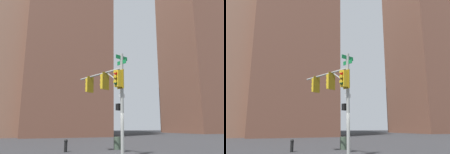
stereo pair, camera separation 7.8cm
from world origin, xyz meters
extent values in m
cylinder|color=gray|center=(0.20, -0.30, 3.08)|extent=(0.20, 0.20, 6.15)
cylinder|color=gray|center=(-1.90, -1.05, 5.23)|extent=(4.23, 1.61, 0.12)
cylinder|color=gray|center=(-0.56, -0.57, 4.78)|extent=(1.01, 0.43, 0.75)
cube|color=#0F6B33|center=(0.20, -0.30, 5.90)|extent=(0.35, 0.91, 0.24)
cube|color=#0F6B33|center=(0.20, -0.30, 5.60)|extent=(0.73, 0.28, 0.24)
cube|color=white|center=(0.20, -0.30, 3.53)|extent=(0.18, 0.43, 0.24)
cube|color=gold|center=(-1.41, -0.88, 4.67)|extent=(0.43, 0.43, 1.00)
cube|color=#775E0F|center=(-1.24, -0.81, 4.67)|extent=(0.22, 0.53, 1.16)
sphere|color=red|center=(-1.61, -0.95, 4.97)|extent=(0.20, 0.20, 0.20)
cylinder|color=gold|center=(-1.67, -0.97, 5.06)|extent=(0.12, 0.23, 0.23)
sphere|color=#4C330A|center=(-1.61, -0.95, 4.67)|extent=(0.20, 0.20, 0.20)
cylinder|color=gold|center=(-1.67, -0.97, 4.76)|extent=(0.12, 0.23, 0.23)
sphere|color=#0A3819|center=(-1.61, -0.95, 4.37)|extent=(0.20, 0.20, 0.20)
cylinder|color=gold|center=(-1.67, -0.97, 4.46)|extent=(0.12, 0.23, 0.23)
cube|color=gold|center=(-3.02, -1.45, 4.67)|extent=(0.43, 0.43, 1.00)
cube|color=#775E0F|center=(-2.85, -1.39, 4.67)|extent=(0.22, 0.53, 1.16)
sphere|color=#470A07|center=(-3.22, -1.52, 4.97)|extent=(0.20, 0.20, 0.20)
cylinder|color=gold|center=(-3.28, -1.55, 5.06)|extent=(0.12, 0.23, 0.23)
sphere|color=#F29E0C|center=(-3.22, -1.52, 4.67)|extent=(0.20, 0.20, 0.20)
cylinder|color=gold|center=(-3.28, -1.55, 4.76)|extent=(0.12, 0.23, 0.23)
sphere|color=#0A3819|center=(-3.22, -1.52, 4.37)|extent=(0.20, 0.20, 0.20)
cylinder|color=gold|center=(-3.28, -1.55, 4.46)|extent=(0.12, 0.23, 0.23)
cube|color=gold|center=(0.30, -0.59, 4.53)|extent=(0.43, 0.43, 1.00)
cube|color=#775E0F|center=(0.23, -0.41, 4.53)|extent=(0.53, 0.22, 1.16)
sphere|color=red|center=(0.37, -0.78, 4.83)|extent=(0.20, 0.20, 0.20)
cylinder|color=gold|center=(0.39, -0.84, 4.92)|extent=(0.23, 0.12, 0.23)
sphere|color=#4C330A|center=(0.37, -0.78, 4.53)|extent=(0.20, 0.20, 0.20)
cylinder|color=gold|center=(0.39, -0.84, 4.62)|extent=(0.23, 0.12, 0.23)
sphere|color=#0A3819|center=(0.37, -0.78, 4.23)|extent=(0.20, 0.20, 0.20)
cylinder|color=gold|center=(0.39, -0.84, 4.32)|extent=(0.23, 0.12, 0.23)
cube|color=black|center=(-0.04, -0.39, 2.87)|extent=(0.36, 0.42, 0.40)
cube|color=#EA5914|center=(-0.17, -0.43, 2.87)|extent=(0.10, 0.24, 0.28)
cylinder|color=black|center=(-4.03, -2.74, 0.33)|extent=(0.22, 0.22, 0.65)
sphere|color=black|center=(-4.03, -2.74, 0.74)|extent=(0.26, 0.26, 0.26)
cylinder|color=black|center=(-3.87, -2.74, 0.36)|extent=(0.10, 0.09, 0.09)
cylinder|color=#384738|center=(-4.38, 1.33, 0.47)|extent=(0.56, 0.56, 0.95)
cube|color=#845B47|center=(-40.94, -8.00, 25.82)|extent=(27.35, 19.36, 51.65)
cube|color=brown|center=(-34.15, 1.64, 18.87)|extent=(19.35, 15.31, 37.73)
cube|color=#9EC6C1|center=(-48.35, -3.26, 28.56)|extent=(26.24, 33.56, 57.11)
cube|color=brown|center=(-40.50, 43.15, 26.19)|extent=(18.41, 14.58, 52.38)
camera|label=1|loc=(12.30, -5.81, 1.70)|focal=35.87mm
camera|label=2|loc=(12.33, -5.74, 1.70)|focal=35.87mm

